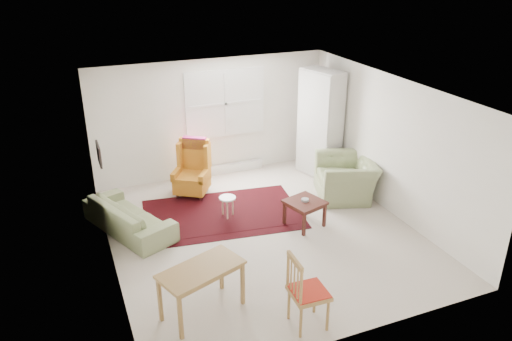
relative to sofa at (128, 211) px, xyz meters
name	(u,v)px	position (x,y,z in m)	size (l,w,h in m)	color
room	(259,161)	(2.12, -0.75, 0.88)	(5.04, 5.54, 2.51)	beige
rug	(223,213)	(1.67, -0.07, -0.37)	(2.83, 1.82, 0.03)	black
sofa	(128,211)	(0.00, 0.00, 0.00)	(1.89, 0.74, 0.76)	#7C885A
armchair	(346,174)	(4.17, -0.26, 0.09)	(1.21, 1.05, 0.94)	#7C885A
wingback_chair	(191,169)	(1.39, 0.96, 0.18)	(0.64, 0.68, 1.11)	#C67A1E
coffee_table	(304,213)	(2.88, -1.00, -0.14)	(0.59, 0.59, 0.48)	#441B14
stool	(228,207)	(1.73, -0.19, -0.18)	(0.30, 0.30, 0.40)	white
cabinet	(320,124)	(4.20, 0.91, 0.76)	(0.48, 0.91, 2.28)	silver
desk	(202,290)	(0.55, -2.56, -0.03)	(1.11, 0.55, 0.70)	#A37B41
desk_chair	(309,291)	(1.74, -3.31, 0.15)	(0.46, 0.46, 1.05)	#A37B41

